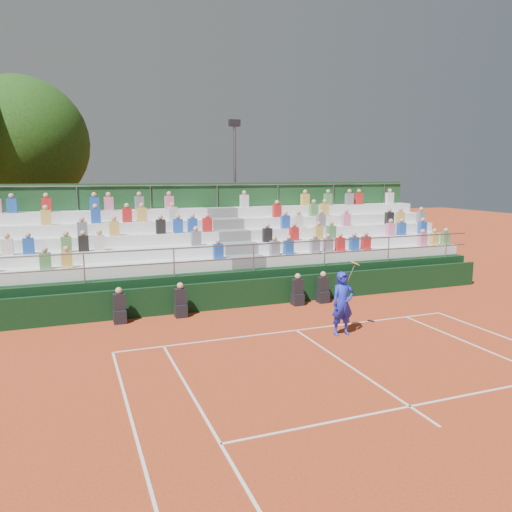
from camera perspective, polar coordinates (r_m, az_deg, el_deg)
name	(u,v)px	position (r m, az deg, el deg)	size (l,w,h in m)	color
ground	(296,330)	(15.65, 4.62, -8.47)	(90.00, 90.00, 0.00)	#B7421E
courtside_wall	(259,292)	(18.35, 0.33, -4.15)	(20.00, 0.15, 1.00)	black
line_officials	(235,298)	(17.59, -2.39, -4.83)	(7.82, 0.40, 1.19)	black
grandstand	(231,262)	(21.22, -2.83, -0.73)	(20.00, 5.20, 4.40)	black
tennis_player	(343,303)	(15.17, 9.88, -5.36)	(0.89, 0.49, 2.22)	#1C29D3
tree_east	(22,143)	(28.35, -25.22, 11.56)	(6.62, 6.62, 9.64)	#3B2215
floodlight_mast	(235,180)	(26.87, -2.44, 8.65)	(0.60, 0.25, 7.60)	gray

